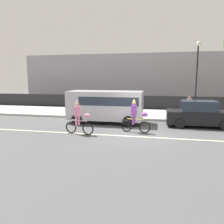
% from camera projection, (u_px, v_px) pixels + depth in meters
% --- Properties ---
extents(ground_plane, '(80.00, 80.00, 0.00)m').
position_uv_depth(ground_plane, '(136.00, 134.00, 11.92)').
color(ground_plane, '#4C4C4F').
extents(road_centre_line, '(36.00, 0.14, 0.01)m').
position_uv_depth(road_centre_line, '(135.00, 136.00, 11.44)').
color(road_centre_line, beige).
rests_on(road_centre_line, ground).
extents(sidewalk_curb, '(60.00, 5.00, 0.15)m').
position_uv_depth(sidewalk_curb, '(144.00, 114.00, 18.20)').
color(sidewalk_curb, '#ADAAA3').
rests_on(sidewalk_curb, ground).
extents(fence_line, '(40.00, 0.08, 1.40)m').
position_uv_depth(fence_line, '(146.00, 103.00, 20.91)').
color(fence_line, black).
rests_on(fence_line, ground).
extents(building_backdrop, '(28.00, 8.00, 5.92)m').
position_uv_depth(building_backdrop, '(139.00, 79.00, 29.19)').
color(building_backdrop, '#99939E').
rests_on(building_backdrop, ground).
extents(parade_cyclist_pink, '(1.71, 0.53, 1.92)m').
position_uv_depth(parade_cyclist_pink, '(79.00, 119.00, 11.82)').
color(parade_cyclist_pink, black).
rests_on(parade_cyclist_pink, ground).
extents(parade_cyclist_purple, '(1.71, 0.53, 1.92)m').
position_uv_depth(parade_cyclist_purple, '(136.00, 118.00, 12.22)').
color(parade_cyclist_purple, black).
rests_on(parade_cyclist_purple, ground).
extents(parked_van_silver, '(5.00, 2.22, 2.18)m').
position_uv_depth(parked_van_silver, '(107.00, 104.00, 14.81)').
color(parked_van_silver, silver).
rests_on(parked_van_silver, ground).
extents(parked_car_black, '(4.10, 1.92, 1.64)m').
position_uv_depth(parked_car_black, '(199.00, 114.00, 13.74)').
color(parked_car_black, black).
rests_on(parked_car_black, ground).
extents(street_lamp_post, '(0.36, 0.36, 5.86)m').
position_uv_depth(street_lamp_post, '(197.00, 67.00, 18.06)').
color(street_lamp_post, black).
rests_on(street_lamp_post, sidewalk_curb).
extents(pedestrian_onlooker, '(0.32, 0.20, 1.62)m').
position_uv_depth(pedestrian_onlooker, '(189.00, 106.00, 16.27)').
color(pedestrian_onlooker, '#33333D').
rests_on(pedestrian_onlooker, sidewalk_curb).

